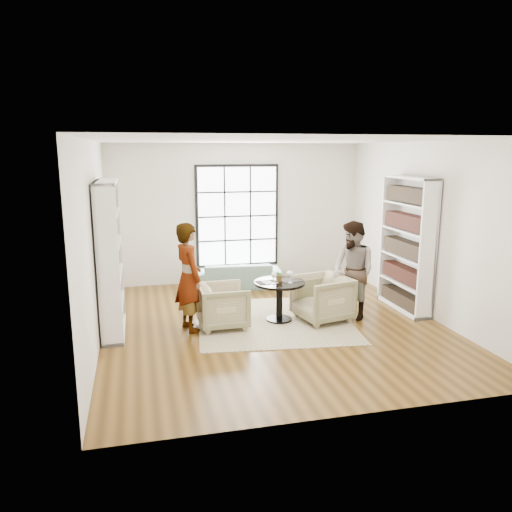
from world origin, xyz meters
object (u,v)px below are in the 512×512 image
object	(u,v)px
pedestal_table	(279,292)
wine_glass_left	(274,276)
armchair_right	(322,298)
flower_centerpiece	(279,276)
armchair_left	(223,306)
person_right	(353,271)
sofa	(238,275)
wine_glass_right	(290,274)
person_left	(189,277)

from	to	relation	value
pedestal_table	wine_glass_left	xyz separation A→B (m)	(-0.13, -0.12, 0.33)
pedestal_table	armchair_right	bearing A→B (deg)	-11.47
wine_glass_left	flower_centerpiece	distance (m)	0.20
armchair_left	wine_glass_left	distance (m)	0.97
person_right	flower_centerpiece	world-z (taller)	person_right
sofa	wine_glass_right	bearing A→B (deg)	105.37
person_left	person_right	bearing A→B (deg)	-108.18
wine_glass_right	armchair_left	bearing A→B (deg)	178.23
person_right	wine_glass_left	distance (m)	1.39
sofa	flower_centerpiece	world-z (taller)	flower_centerpiece
flower_centerpiece	armchair_right	bearing A→B (deg)	-13.36
armchair_left	flower_centerpiece	xyz separation A→B (m)	(0.98, 0.10, 0.42)
flower_centerpiece	wine_glass_left	bearing A→B (deg)	-133.81
person_left	flower_centerpiece	xyz separation A→B (m)	(1.53, 0.10, -0.09)
pedestal_table	wine_glass_left	size ratio (longest dim) A/B	4.30
pedestal_table	armchair_right	xyz separation A→B (m)	(0.71, -0.15, -0.11)
pedestal_table	person_left	distance (m)	1.58
armchair_right	wine_glass_right	size ratio (longest dim) A/B	4.09
armchair_left	sofa	bearing A→B (deg)	-18.57
person_left	person_right	size ratio (longest dim) A/B	1.04
armchair_right	person_left	distance (m)	2.30
pedestal_table	sofa	xyz separation A→B (m)	(-0.26, 2.27, -0.23)
wine_glass_right	wine_glass_left	bearing A→B (deg)	-179.01
person_right	wine_glass_left	bearing A→B (deg)	-108.47
person_left	person_right	xyz separation A→B (m)	(2.79, -0.07, -0.03)
armchair_left	armchair_right	world-z (taller)	armchair_right
person_left	wine_glass_left	distance (m)	1.40
armchair_right	wine_glass_right	bearing A→B (deg)	-105.29
armchair_right	flower_centerpiece	bearing A→B (deg)	-115.50
armchair_right	person_left	bearing A→B (deg)	-103.82
armchair_left	wine_glass_left	xyz separation A→B (m)	(0.85, -0.04, 0.47)
wine_glass_left	armchair_right	bearing A→B (deg)	-1.77
person_left	wine_glass_left	size ratio (longest dim) A/B	8.77
wine_glass_left	flower_centerpiece	world-z (taller)	wine_glass_left
wine_glass_right	pedestal_table	bearing A→B (deg)	143.13
wine_glass_left	armchair_left	bearing A→B (deg)	177.31
sofa	person_left	world-z (taller)	person_left
person_right	sofa	bearing A→B (deg)	-165.01
wine_glass_right	flower_centerpiece	xyz separation A→B (m)	(-0.15, 0.14, -0.05)
armchair_right	wine_glass_left	world-z (taller)	wine_glass_left
sofa	armchair_left	bearing A→B (deg)	78.53
armchair_right	person_right	size ratio (longest dim) A/B	0.51
pedestal_table	person_left	bearing A→B (deg)	-177.04
sofa	armchair_left	size ratio (longest dim) A/B	2.30
person_right	person_left	bearing A→B (deg)	-108.75
wine_glass_right	flower_centerpiece	size ratio (longest dim) A/B	1.07
armchair_right	pedestal_table	bearing A→B (deg)	-113.61
person_left	armchair_left	bearing A→B (deg)	-106.82
armchair_left	flower_centerpiece	bearing A→B (deg)	-85.72
wine_glass_right	flower_centerpiece	bearing A→B (deg)	136.72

